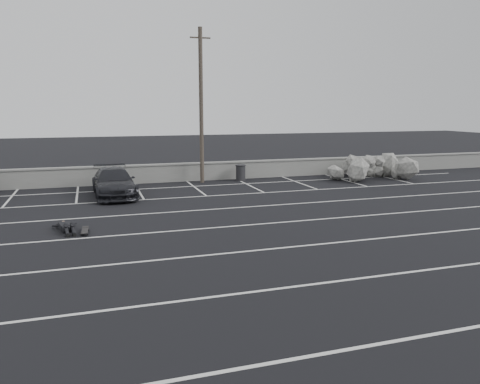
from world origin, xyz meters
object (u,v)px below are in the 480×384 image
object	(u,v)px
skateboard	(85,231)
riprap_pile	(371,170)
utility_pole	(201,106)
person	(66,224)
car_right	(114,182)
trash_bin	(241,173)

from	to	relation	value
skateboard	riprap_pile	bearing A→B (deg)	28.40
utility_pole	person	size ratio (longest dim) A/B	3.73
skateboard	car_right	bearing A→B (deg)	81.61
trash_bin	skateboard	xyz separation A→B (m)	(-8.68, -9.54, -0.40)
riprap_pile	skateboard	xyz separation A→B (m)	(-16.45, -7.89, -0.42)
utility_pole	person	world-z (taller)	utility_pole
car_right	skateboard	bearing A→B (deg)	-103.46
trash_bin	person	xyz separation A→B (m)	(-9.32, -8.81, -0.26)
car_right	utility_pole	xyz separation A→B (m)	(5.03, 2.79, 3.65)
car_right	trash_bin	world-z (taller)	car_right
car_right	skateboard	world-z (taller)	car_right
riprap_pile	person	world-z (taller)	riprap_pile
car_right	trash_bin	distance (m)	7.85
riprap_pile	skateboard	size ratio (longest dim) A/B	6.18
utility_pole	trash_bin	bearing A→B (deg)	-0.47
riprap_pile	trash_bin	bearing A→B (deg)	167.98
utility_pole	riprap_pile	bearing A→B (deg)	-9.42
utility_pole	person	xyz separation A→B (m)	(-7.01, -8.83, -4.11)
utility_pole	trash_bin	world-z (taller)	utility_pole
utility_pole	person	distance (m)	12.00
car_right	skateboard	size ratio (longest dim) A/B	5.59
riprap_pile	person	distance (m)	18.53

